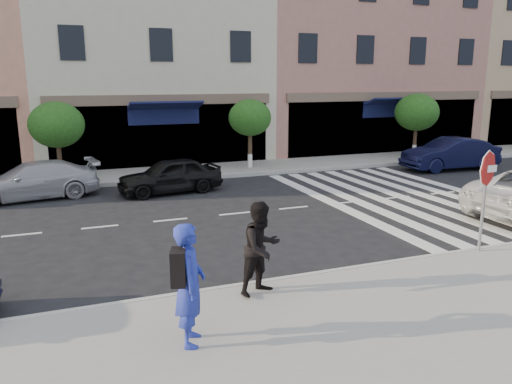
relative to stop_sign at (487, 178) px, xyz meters
name	(u,v)px	position (x,y,z in m)	size (l,w,h in m)	color
ground	(289,256)	(-4.11, 1.67, -1.89)	(120.00, 120.00, 0.00)	black
sidewalk_near	(382,325)	(-4.11, -2.08, -1.81)	(60.00, 4.50, 0.15)	gray
sidewalk_far	(184,172)	(-4.11, 12.67, -1.81)	(60.00, 3.00, 0.15)	gray
building_centre	(145,50)	(-4.61, 18.67, 3.61)	(11.00, 9.00, 11.00)	beige
building_east_mid	(347,37)	(7.39, 18.67, 4.61)	(13.00, 9.00, 13.00)	#AD7167
building_east_far	(505,50)	(19.89, 18.67, 4.11)	(12.00, 9.00, 12.00)	tan
street_tree_wb	(57,125)	(-9.11, 12.47, 0.42)	(2.10, 2.10, 3.06)	#473323
street_tree_c	(250,118)	(-1.11, 12.47, 0.47)	(1.90, 1.90, 3.04)	#473323
street_tree_ea	(417,112)	(7.89, 12.47, 0.51)	(2.20, 2.20, 3.19)	#473323
stop_sign	(487,178)	(0.00, 0.00, 0.00)	(0.84, 0.11, 2.37)	gray
photographer	(190,284)	(-7.25, -1.64, -0.79)	(0.69, 0.45, 1.89)	#222F9C
walker	(262,248)	(-5.59, -0.33, -0.86)	(0.86, 0.67, 1.76)	black
car_far_left	(32,181)	(-10.01, 10.05, -1.25)	(1.78, 4.39, 1.27)	#A8A7AC
car_far_mid	(170,176)	(-5.39, 9.27, -1.25)	(1.50, 3.74, 1.27)	black
car_far_right	(450,154)	(7.46, 9.40, -1.16)	(1.54, 4.42, 1.46)	black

